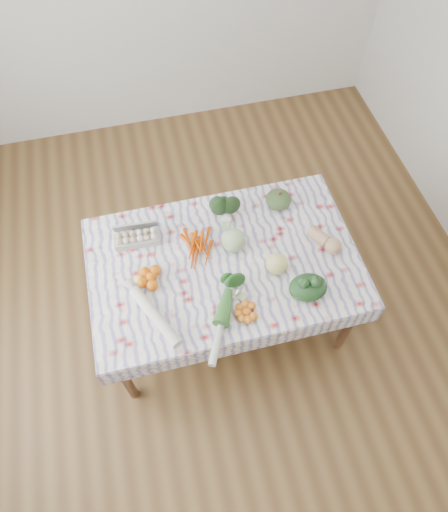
{
  "coord_description": "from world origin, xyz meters",
  "views": [
    {
      "loc": [
        -0.35,
        -1.42,
        3.15
      ],
      "look_at": [
        0.0,
        0.0,
        0.82
      ],
      "focal_mm": 32.0,
      "sensor_mm": 36.0,
      "label": 1
    }
  ],
  "objects_px": {
    "egg_carton": "(137,239)",
    "grapefruit": "(277,264)",
    "dining_table": "(224,268)",
    "cabbage": "(234,240)",
    "kabocha_squash": "(278,199)",
    "butternut_squash": "(325,240)"
  },
  "relations": [
    {
      "from": "dining_table",
      "to": "cabbage",
      "type": "bearing_deg",
      "value": 46.03
    },
    {
      "from": "kabocha_squash",
      "to": "cabbage",
      "type": "xyz_separation_m",
      "value": [
        -0.37,
        -0.26,
        0.02
      ]
    },
    {
      "from": "dining_table",
      "to": "butternut_squash",
      "type": "bearing_deg",
      "value": -2.8
    },
    {
      "from": "egg_carton",
      "to": "grapefruit",
      "type": "xyz_separation_m",
      "value": [
        0.79,
        -0.4,
        0.03
      ]
    },
    {
      "from": "cabbage",
      "to": "butternut_squash",
      "type": "bearing_deg",
      "value": -11.84
    },
    {
      "from": "egg_carton",
      "to": "kabocha_squash",
      "type": "distance_m",
      "value": 0.95
    },
    {
      "from": "dining_table",
      "to": "cabbage",
      "type": "distance_m",
      "value": 0.2
    },
    {
      "from": "egg_carton",
      "to": "dining_table",
      "type": "bearing_deg",
      "value": -25.56
    },
    {
      "from": "butternut_squash",
      "to": "grapefruit",
      "type": "distance_m",
      "value": 0.36
    },
    {
      "from": "dining_table",
      "to": "kabocha_squash",
      "type": "bearing_deg",
      "value": 37.05
    },
    {
      "from": "egg_carton",
      "to": "cabbage",
      "type": "distance_m",
      "value": 0.61
    },
    {
      "from": "cabbage",
      "to": "grapefruit",
      "type": "relative_size",
      "value": 1.13
    },
    {
      "from": "egg_carton",
      "to": "grapefruit",
      "type": "bearing_deg",
      "value": -24.17
    },
    {
      "from": "dining_table",
      "to": "egg_carton",
      "type": "distance_m",
      "value": 0.58
    },
    {
      "from": "kabocha_squash",
      "to": "grapefruit",
      "type": "bearing_deg",
      "value": -108.9
    },
    {
      "from": "butternut_squash",
      "to": "dining_table",
      "type": "bearing_deg",
      "value": 146.46
    },
    {
      "from": "egg_carton",
      "to": "grapefruit",
      "type": "distance_m",
      "value": 0.88
    },
    {
      "from": "egg_carton",
      "to": "butternut_squash",
      "type": "xyz_separation_m",
      "value": [
        1.14,
        -0.3,
        0.01
      ]
    },
    {
      "from": "dining_table",
      "to": "grapefruit",
      "type": "xyz_separation_m",
      "value": [
        0.29,
        -0.13,
        0.15
      ]
    },
    {
      "from": "egg_carton",
      "to": "grapefruit",
      "type": "relative_size",
      "value": 2.13
    },
    {
      "from": "dining_table",
      "to": "butternut_squash",
      "type": "height_order",
      "value": "butternut_squash"
    },
    {
      "from": "kabocha_squash",
      "to": "cabbage",
      "type": "distance_m",
      "value": 0.45
    }
  ]
}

